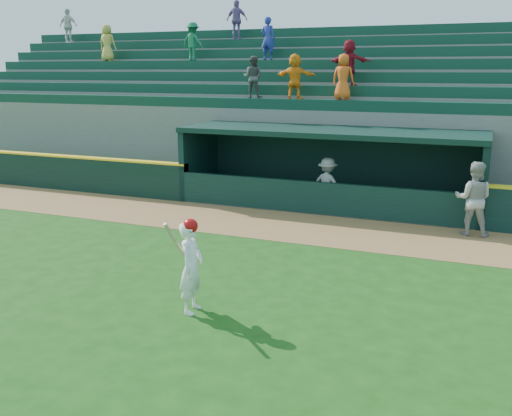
% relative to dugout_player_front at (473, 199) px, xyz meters
% --- Properties ---
extents(ground, '(120.00, 120.00, 0.00)m').
position_rel_dugout_player_front_xyz_m(ground, '(-4.37, -5.91, -0.98)').
color(ground, '#184411').
rests_on(ground, ground).
extents(warning_track, '(40.00, 3.00, 0.01)m').
position_rel_dugout_player_front_xyz_m(warning_track, '(-4.37, -1.01, -0.98)').
color(warning_track, olive).
rests_on(warning_track, ground).
extents(field_wall_left, '(15.50, 0.30, 1.20)m').
position_rel_dugout_player_front_xyz_m(field_wall_left, '(-16.62, 0.64, -0.38)').
color(field_wall_left, black).
rests_on(field_wall_left, ground).
extents(wall_stripe_left, '(15.50, 0.32, 0.06)m').
position_rel_dugout_player_front_xyz_m(wall_stripe_left, '(-16.62, 0.64, 0.25)').
color(wall_stripe_left, yellow).
rests_on(wall_stripe_left, field_wall_left).
extents(dugout_player_front, '(0.96, 0.75, 1.96)m').
position_rel_dugout_player_front_xyz_m(dugout_player_front, '(0.00, 0.00, 0.00)').
color(dugout_player_front, '#A2A29D').
rests_on(dugout_player_front, ground).
extents(dugout_player_inside, '(1.17, 0.83, 1.64)m').
position_rel_dugout_player_front_xyz_m(dugout_player_inside, '(-4.25, 1.20, -0.16)').
color(dugout_player_inside, '#A9A9A3').
rests_on(dugout_player_inside, ground).
extents(dugout, '(9.40, 2.80, 2.46)m').
position_rel_dugout_player_front_xyz_m(dugout, '(-4.37, 2.10, 0.38)').
color(dugout, slate).
rests_on(dugout, ground).
extents(stands, '(34.50, 6.25, 7.59)m').
position_rel_dugout_player_front_xyz_m(stands, '(-4.39, 6.66, 1.42)').
color(stands, slate).
rests_on(stands, ground).
extents(batter_at_plate, '(0.51, 0.80, 1.75)m').
position_rel_dugout_player_front_xyz_m(batter_at_plate, '(-4.47, -7.12, -0.11)').
color(batter_at_plate, white).
rests_on(batter_at_plate, ground).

